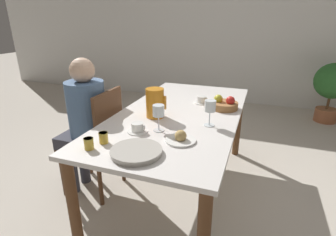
# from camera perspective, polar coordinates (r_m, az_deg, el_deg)

# --- Properties ---
(ground_plane) EXTENTS (20.00, 20.00, 0.00)m
(ground_plane) POSITION_cam_1_polar(r_m,az_deg,el_deg) (2.45, 2.28, -15.36)
(ground_plane) COLOR beige
(wall_back) EXTENTS (10.00, 0.06, 2.60)m
(wall_back) POSITION_cam_1_polar(r_m,az_deg,el_deg) (4.84, 13.66, 18.66)
(wall_back) COLOR white
(wall_back) RESTS_ON ground_plane
(dining_table) EXTENTS (0.92, 1.84, 0.74)m
(dining_table) POSITION_cam_1_polar(r_m,az_deg,el_deg) (2.13, 2.52, -1.13)
(dining_table) COLOR silver
(dining_table) RESTS_ON ground_plane
(chair_person_side) EXTENTS (0.42, 0.42, 0.92)m
(chair_person_side) POSITION_cam_1_polar(r_m,az_deg,el_deg) (2.29, -14.90, -4.71)
(chair_person_side) COLOR #51331E
(chair_person_side) RESTS_ON ground_plane
(person_seated) EXTENTS (0.39, 0.41, 1.17)m
(person_seated) POSITION_cam_1_polar(r_m,az_deg,el_deg) (2.24, -17.72, 0.18)
(person_seated) COLOR #33333D
(person_seated) RESTS_ON ground_plane
(red_pitcher) EXTENTS (0.16, 0.14, 0.22)m
(red_pitcher) POSITION_cam_1_polar(r_m,az_deg,el_deg) (1.96, -2.85, 3.31)
(red_pitcher) COLOR orange
(red_pitcher) RESTS_ON dining_table
(wine_glass_water) EXTENTS (0.08, 0.08, 0.18)m
(wine_glass_water) POSITION_cam_1_polar(r_m,az_deg,el_deg) (1.81, 9.16, 2.36)
(wine_glass_water) COLOR white
(wine_glass_water) RESTS_ON dining_table
(wine_glass_juice) EXTENTS (0.08, 0.08, 0.18)m
(wine_glass_juice) POSITION_cam_1_polar(r_m,az_deg,el_deg) (1.71, -2.07, 1.27)
(wine_glass_juice) COLOR white
(wine_glass_juice) RESTS_ON dining_table
(teacup_near_person) EXTENTS (0.14, 0.14, 0.06)m
(teacup_near_person) POSITION_cam_1_polar(r_m,az_deg,el_deg) (1.73, -6.66, -2.20)
(teacup_near_person) COLOR white
(teacup_near_person) RESTS_ON dining_table
(teacup_across) EXTENTS (0.14, 0.14, 0.06)m
(teacup_across) POSITION_cam_1_polar(r_m,az_deg,el_deg) (2.33, 7.33, 3.87)
(teacup_across) COLOR white
(teacup_across) RESTS_ON dining_table
(serving_tray) EXTENTS (0.29, 0.29, 0.03)m
(serving_tray) POSITION_cam_1_polar(r_m,az_deg,el_deg) (1.47, -6.93, -7.25)
(serving_tray) COLOR #B7B2A8
(serving_tray) RESTS_ON dining_table
(bread_plate) EXTENTS (0.19, 0.19, 0.07)m
(bread_plate) POSITION_cam_1_polar(r_m,az_deg,el_deg) (1.60, 2.75, -4.41)
(bread_plate) COLOR white
(bread_plate) RESTS_ON dining_table
(jam_jar_amber) EXTENTS (0.06, 0.06, 0.07)m
(jam_jar_amber) POSITION_cam_1_polar(r_m,az_deg,el_deg) (1.62, -13.87, -4.09)
(jam_jar_amber) COLOR gold
(jam_jar_amber) RESTS_ON dining_table
(jam_jar_red) EXTENTS (0.06, 0.06, 0.07)m
(jam_jar_red) POSITION_cam_1_polar(r_m,az_deg,el_deg) (1.57, -16.87, -5.25)
(jam_jar_red) COLOR gold
(jam_jar_red) RESTS_ON dining_table
(fruit_bowl) EXTENTS (0.23, 0.23, 0.11)m
(fruit_bowl) POSITION_cam_1_polar(r_m,az_deg,el_deg) (2.21, 12.10, 2.95)
(fruit_bowl) COLOR #9E6B3D
(fruit_bowl) RESTS_ON dining_table
(potted_plant) EXTENTS (0.51, 0.51, 0.87)m
(potted_plant) POSITION_cam_1_polar(r_m,az_deg,el_deg) (4.43, 32.15, 6.05)
(potted_plant) COLOR #A8603D
(potted_plant) RESTS_ON ground_plane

